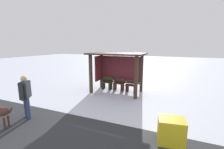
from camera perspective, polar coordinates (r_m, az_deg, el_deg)
name	(u,v)px	position (r m, az deg, el deg)	size (l,w,h in m)	color
ground_plane	(116,92)	(8.85, 1.68, -6.67)	(60.00, 60.00, 0.00)	silver
bus_shelter	(116,63)	(8.73, 1.57, 4.24)	(3.08, 1.83, 2.26)	#382C1D
bench_left_inside	(107,84)	(9.39, -1.92, -3.68)	(0.68, 0.40, 0.75)	#413E21
bench_center_inside	(119,86)	(9.11, 2.55, -4.18)	(0.68, 0.38, 0.74)	#522D28
bench_right_inside	(131,87)	(8.89, 7.28, -4.70)	(0.68, 0.37, 0.71)	#4B2B2B
person_walking	(25,94)	(6.40, -29.85, -6.28)	(0.47, 0.60, 1.62)	#242B2E
road_strip	(51,144)	(4.90, -22.15, -23.15)	(36.00, 3.46, 0.01)	#2D2F32
grit_bin	(171,131)	(4.76, 21.37, -19.20)	(0.70, 0.56, 0.71)	yellow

